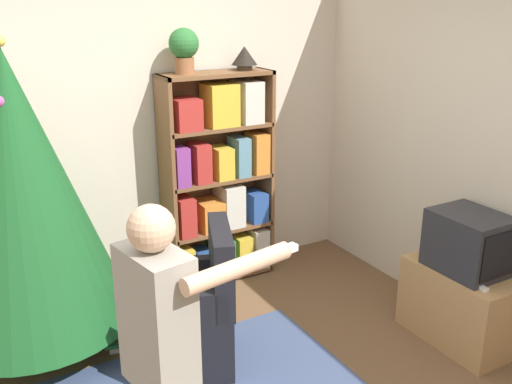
{
  "coord_description": "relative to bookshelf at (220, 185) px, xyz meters",
  "views": [
    {
      "loc": [
        -1.23,
        -2.14,
        2.24
      ],
      "look_at": [
        0.5,
        0.88,
        1.05
      ],
      "focal_mm": 40.0,
      "sensor_mm": 36.0,
      "label": 1
    }
  ],
  "objects": [
    {
      "name": "television",
      "position": [
        1.0,
        -1.65,
        -0.08
      ],
      "size": [
        0.38,
        0.48,
        0.39
      ],
      "color": "#28282D",
      "rests_on": "tv_stand"
    },
    {
      "name": "table_lamp",
      "position": [
        0.24,
        0.01,
        1.0
      ],
      "size": [
        0.2,
        0.2,
        0.18
      ],
      "color": "#473828",
      "rests_on": "bookshelf"
    },
    {
      "name": "standing_person",
      "position": [
        -1.28,
        -2.08,
        0.1
      ],
      "size": [
        0.68,
        0.46,
        1.54
      ],
      "rotation": [
        0.0,
        0.0,
        -1.38
      ],
      "color": "#38425B",
      "rests_on": "ground_plane"
    },
    {
      "name": "christmas_tree",
      "position": [
        -1.52,
        -0.33,
        0.28
      ],
      "size": [
        1.25,
        1.25,
        2.04
      ],
      "color": "#4C3323",
      "rests_on": "ground_plane"
    },
    {
      "name": "bookshelf",
      "position": [
        0.0,
        0.0,
        0.0
      ],
      "size": [
        0.89,
        0.3,
        1.71
      ],
      "color": "brown",
      "rests_on": "ground_plane"
    },
    {
      "name": "wall_back",
      "position": [
        -0.68,
        0.23,
        0.49
      ],
      "size": [
        8.0,
        0.1,
        2.6
      ],
      "color": "beige",
      "rests_on": "ground_plane"
    },
    {
      "name": "book_pile_near_tree",
      "position": [
        -1.07,
        -0.59,
        -0.78
      ],
      "size": [
        0.2,
        0.16,
        0.06
      ],
      "color": "beige",
      "rests_on": "ground_plane"
    },
    {
      "name": "tv_stand",
      "position": [
        1.0,
        -1.64,
        -0.55
      ],
      "size": [
        0.44,
        0.75,
        0.53
      ],
      "color": "tan",
      "rests_on": "ground_plane"
    },
    {
      "name": "game_remote",
      "position": [
        0.86,
        -1.87,
        -0.27
      ],
      "size": [
        0.04,
        0.12,
        0.02
      ],
      "color": "white",
      "rests_on": "tv_stand"
    },
    {
      "name": "potted_plant",
      "position": [
        -0.26,
        0.01,
        1.09
      ],
      "size": [
        0.22,
        0.22,
        0.33
      ],
      "color": "#935B38",
      "rests_on": "bookshelf"
    },
    {
      "name": "armchair",
      "position": [
        -0.69,
        -0.97,
        -0.49
      ],
      "size": [
        0.74,
        0.73,
        0.92
      ],
      "rotation": [
        0.0,
        0.0,
        -1.95
      ],
      "color": "black",
      "rests_on": "ground_plane"
    }
  ]
}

